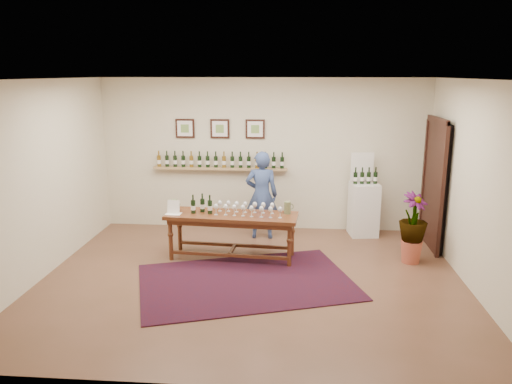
# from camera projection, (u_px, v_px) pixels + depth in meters

# --- Properties ---
(ground) EXTENTS (6.00, 6.00, 0.00)m
(ground) POSITION_uv_depth(u_px,v_px,m) (252.00, 280.00, 7.12)
(ground) COLOR brown
(ground) RESTS_ON ground
(room_shell) EXTENTS (6.00, 6.00, 6.00)m
(room_shell) POSITION_uv_depth(u_px,v_px,m) (384.00, 179.00, 8.49)
(room_shell) COLOR beige
(room_shell) RESTS_ON ground
(rug) EXTENTS (3.40, 2.77, 0.02)m
(rug) POSITION_uv_depth(u_px,v_px,m) (246.00, 282.00, 7.04)
(rug) COLOR #4A0D10
(rug) RESTS_ON ground
(tasting_table) EXTENTS (2.10, 0.81, 0.73)m
(tasting_table) POSITION_uv_depth(u_px,v_px,m) (232.00, 221.00, 7.82)
(tasting_table) COLOR #481B12
(tasting_table) RESTS_ON ground
(table_glasses) EXTENTS (1.34, 0.43, 0.18)m
(table_glasses) POSITION_uv_depth(u_px,v_px,m) (244.00, 209.00, 7.77)
(table_glasses) COLOR silver
(table_glasses) RESTS_ON tasting_table
(table_bottles) EXTENTS (0.31, 0.18, 0.33)m
(table_bottles) POSITION_uv_depth(u_px,v_px,m) (202.00, 202.00, 7.84)
(table_bottles) COLOR black
(table_bottles) RESTS_ON tasting_table
(pitcher_left) EXTENTS (0.15, 0.15, 0.20)m
(pitcher_left) POSITION_uv_depth(u_px,v_px,m) (174.00, 206.00, 7.92)
(pitcher_left) COLOR #626B42
(pitcher_left) RESTS_ON tasting_table
(pitcher_right) EXTENTS (0.14, 0.14, 0.19)m
(pitcher_right) POSITION_uv_depth(u_px,v_px,m) (287.00, 208.00, 7.80)
(pitcher_right) COLOR #626B42
(pitcher_right) RESTS_ON tasting_table
(menu_card) EXTENTS (0.24, 0.18, 0.21)m
(menu_card) POSITION_uv_depth(u_px,v_px,m) (174.00, 207.00, 7.80)
(menu_card) COLOR white
(menu_card) RESTS_ON tasting_table
(display_pedestal) EXTENTS (0.54, 0.54, 0.96)m
(display_pedestal) POSITION_uv_depth(u_px,v_px,m) (363.00, 209.00, 9.00)
(display_pedestal) COLOR white
(display_pedestal) RESTS_ON ground
(pedestal_bottles) EXTENTS (0.31, 0.12, 0.30)m
(pedestal_bottles) POSITION_uv_depth(u_px,v_px,m) (365.00, 176.00, 8.83)
(pedestal_bottles) COLOR black
(pedestal_bottles) RESTS_ON display_pedestal
(info_sign) EXTENTS (0.41, 0.07, 0.57)m
(info_sign) POSITION_uv_depth(u_px,v_px,m) (362.00, 167.00, 8.92)
(info_sign) COLOR white
(info_sign) RESTS_ON display_pedestal
(potted_plant) EXTENTS (0.71, 0.71, 0.96)m
(potted_plant) POSITION_uv_depth(u_px,v_px,m) (413.00, 228.00, 7.65)
(potted_plant) COLOR #A94D38
(potted_plant) RESTS_ON ground
(person) EXTENTS (0.58, 0.40, 1.56)m
(person) POSITION_uv_depth(u_px,v_px,m) (262.00, 195.00, 8.78)
(person) COLOR #34487B
(person) RESTS_ON ground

